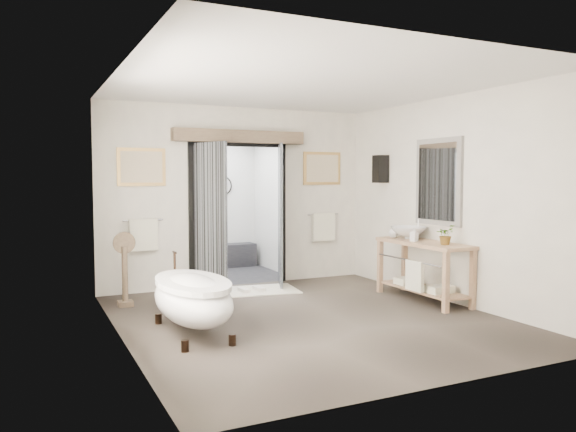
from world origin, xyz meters
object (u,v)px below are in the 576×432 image
object	(u,v)px
clawfoot_tub	(192,298)
basin	(409,233)
vanity	(423,266)
rug	(258,290)

from	to	relation	value
clawfoot_tub	basin	size ratio (longest dim) A/B	3.24
vanity	basin	xyz separation A→B (m)	(0.04, 0.39, 0.44)
basin	vanity	bearing A→B (deg)	-100.18
basin	rug	bearing A→B (deg)	142.52
clawfoot_tub	rug	distance (m)	2.52
clawfoot_tub	basin	distance (m)	3.59
clawfoot_tub	vanity	distance (m)	3.46
vanity	rug	distance (m)	2.54
vanity	basin	world-z (taller)	basin
rug	basin	size ratio (longest dim) A/B	2.26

